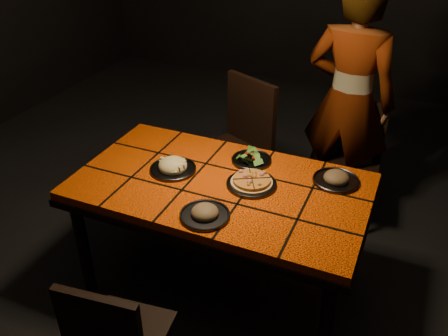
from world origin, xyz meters
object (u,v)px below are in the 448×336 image
at_px(chair_far_left, 239,139).
at_px(diner, 349,101).
at_px(chair_far_right, 352,154).
at_px(dining_table, 220,194).
at_px(plate_pizza, 252,183).
at_px(plate_pasta, 173,167).

distance_m(chair_far_left, diner, 0.80).
bearing_deg(chair_far_right, diner, 136.10).
xyz_separation_m(dining_table, chair_far_right, (0.56, 1.05, -0.17)).
distance_m(chair_far_left, plate_pizza, 0.88).
distance_m(dining_table, chair_far_left, 0.85).
bearing_deg(dining_table, chair_far_right, 62.10).
relative_size(chair_far_left, plate_pasta, 3.78).
relative_size(dining_table, chair_far_right, 1.85).
height_order(chair_far_right, plate_pizza, chair_far_right).
height_order(diner, plate_pasta, diner).
relative_size(chair_far_right, plate_pizza, 2.80).
bearing_deg(plate_pasta, dining_table, -1.79).
bearing_deg(plate_pasta, diner, 55.40).
relative_size(dining_table, chair_far_left, 1.61).
bearing_deg(dining_table, plate_pasta, 178.21).
height_order(plate_pizza, plate_pasta, plate_pasta).
xyz_separation_m(chair_far_left, plate_pasta, (-0.09, -0.81, 0.20)).
height_order(chair_far_left, chair_far_right, chair_far_left).
height_order(chair_far_left, plate_pasta, chair_far_left).
height_order(chair_far_right, plate_pasta, chair_far_right).
distance_m(chair_far_left, chair_far_right, 0.81).
bearing_deg(chair_far_right, dining_table, -121.70).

